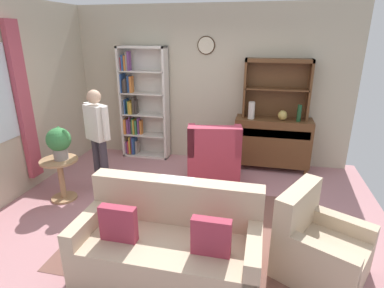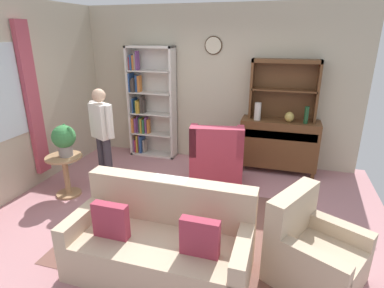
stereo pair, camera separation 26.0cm
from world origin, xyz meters
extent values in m
cube|color=#B27A7F|center=(0.00, 0.00, -0.01)|extent=(5.40, 4.60, 0.02)
cube|color=#BCB299|center=(0.00, 2.13, 1.40)|extent=(5.00, 0.06, 2.80)
cylinder|color=beige|center=(-0.07, 2.08, 2.11)|extent=(0.28, 0.03, 0.28)
torus|color=#382314|center=(-0.07, 2.08, 2.11)|extent=(0.31, 0.02, 0.31)
cube|color=#4C2D19|center=(0.76, 2.08, 1.65)|extent=(0.28, 0.03, 0.36)
cube|color=#BCB299|center=(-2.53, 0.00, 1.40)|extent=(0.06, 4.20, 2.80)
cube|color=#B24756|center=(-2.44, 0.29, 1.35)|extent=(0.08, 0.24, 2.30)
cube|color=brown|center=(0.20, -0.30, 0.00)|extent=(2.76, 2.15, 0.01)
cube|color=silver|center=(-1.64, 1.93, 1.05)|extent=(0.04, 0.30, 2.10)
cube|color=silver|center=(-0.78, 1.93, 1.05)|extent=(0.04, 0.30, 2.10)
cube|color=silver|center=(-1.21, 1.93, 2.08)|extent=(0.90, 0.30, 0.04)
cube|color=silver|center=(-1.21, 1.93, 0.02)|extent=(0.90, 0.30, 0.04)
cube|color=silver|center=(-1.21, 2.07, 1.05)|extent=(0.90, 0.01, 2.10)
cube|color=silver|center=(-1.21, 1.93, 0.44)|extent=(0.86, 0.30, 0.02)
cube|color=#723F7F|center=(-1.60, 1.91, 0.17)|extent=(0.04, 0.16, 0.24)
cube|color=#B22D33|center=(-1.56, 1.91, 0.18)|extent=(0.03, 0.21, 0.26)
cube|color=gold|center=(-1.53, 1.91, 0.22)|extent=(0.03, 0.21, 0.35)
cube|color=#723F7F|center=(-1.49, 1.91, 0.23)|extent=(0.02, 0.18, 0.35)
cube|color=#284C8C|center=(-1.45, 1.91, 0.22)|extent=(0.04, 0.23, 0.34)
cube|color=gray|center=(-1.40, 1.91, 0.17)|extent=(0.04, 0.13, 0.25)
cube|color=silver|center=(-1.21, 1.93, 0.85)|extent=(0.86, 0.30, 0.02)
cube|color=#CC7233|center=(-1.60, 1.91, 0.60)|extent=(0.04, 0.21, 0.29)
cube|color=#723F7F|center=(-1.56, 1.91, 0.60)|extent=(0.04, 0.15, 0.28)
cube|color=#723F7F|center=(-1.52, 1.91, 0.62)|extent=(0.02, 0.10, 0.33)
cube|color=#3F3833|center=(-1.49, 1.91, 0.58)|extent=(0.02, 0.11, 0.25)
cube|color=#337247|center=(-1.46, 1.91, 0.61)|extent=(0.02, 0.15, 0.31)
cube|color=gold|center=(-1.43, 1.91, 0.60)|extent=(0.03, 0.19, 0.29)
cube|color=#337247|center=(-1.39, 1.91, 0.59)|extent=(0.03, 0.16, 0.28)
cube|color=#723F7F|center=(-1.34, 1.91, 0.62)|extent=(0.03, 0.12, 0.32)
cube|color=#CC7233|center=(-1.30, 1.91, 0.59)|extent=(0.04, 0.10, 0.27)
cube|color=silver|center=(-1.21, 1.93, 1.25)|extent=(0.86, 0.30, 0.02)
cube|color=gray|center=(-1.61, 1.91, 1.00)|extent=(0.03, 0.11, 0.29)
cube|color=#284C8C|center=(-1.57, 1.91, 1.00)|extent=(0.02, 0.22, 0.28)
cube|color=#337247|center=(-1.53, 1.91, 0.98)|extent=(0.04, 0.11, 0.24)
cube|color=gold|center=(-1.49, 1.91, 0.98)|extent=(0.02, 0.24, 0.25)
cube|color=gold|center=(-1.46, 1.91, 0.97)|extent=(0.04, 0.23, 0.23)
cube|color=#3F3833|center=(-1.41, 1.91, 1.02)|extent=(0.04, 0.15, 0.33)
cube|color=#3F3833|center=(-1.37, 1.91, 0.99)|extent=(0.02, 0.12, 0.26)
cube|color=silver|center=(-1.21, 1.93, 1.66)|extent=(0.86, 0.30, 0.02)
cube|color=#284C8C|center=(-1.61, 1.91, 1.43)|extent=(0.02, 0.23, 0.34)
cube|color=#3F3833|center=(-1.58, 1.91, 1.37)|extent=(0.02, 0.20, 0.22)
cube|color=#3F3833|center=(-1.54, 1.91, 1.39)|extent=(0.04, 0.24, 0.26)
cube|color=#284C8C|center=(-1.49, 1.91, 1.42)|extent=(0.04, 0.11, 0.31)
cube|color=#CC7233|center=(-1.44, 1.91, 1.41)|extent=(0.04, 0.13, 0.30)
cube|color=#B22D33|center=(-1.61, 1.91, 1.78)|extent=(0.02, 0.11, 0.23)
cube|color=#284C8C|center=(-1.57, 1.91, 1.80)|extent=(0.03, 0.16, 0.28)
cube|color=#CC7233|center=(-1.53, 1.91, 1.80)|extent=(0.04, 0.13, 0.27)
cube|color=gray|center=(-1.49, 1.91, 1.82)|extent=(0.02, 0.16, 0.32)
cube|color=#723F7F|center=(-1.46, 1.91, 1.84)|extent=(0.03, 0.13, 0.34)
cube|color=brown|center=(1.18, 1.86, 0.51)|extent=(1.30, 0.45, 0.82)
cube|color=brown|center=(0.58, 1.69, 0.05)|extent=(0.06, 0.06, 0.10)
cube|color=brown|center=(1.78, 1.69, 0.05)|extent=(0.06, 0.06, 0.10)
cube|color=brown|center=(0.58, 2.04, 0.05)|extent=(0.06, 0.06, 0.10)
cube|color=brown|center=(1.78, 2.04, 0.05)|extent=(0.06, 0.06, 0.10)
cube|color=#492C18|center=(1.18, 1.64, 0.71)|extent=(1.20, 0.01, 0.14)
cube|color=brown|center=(0.65, 1.94, 1.42)|extent=(0.04, 0.26, 1.00)
cube|color=brown|center=(1.71, 1.94, 1.42)|extent=(0.04, 0.26, 1.00)
cube|color=brown|center=(1.18, 1.94, 1.89)|extent=(1.10, 0.26, 0.06)
cube|color=brown|center=(1.18, 1.94, 1.42)|extent=(1.06, 0.26, 0.02)
cube|color=brown|center=(1.18, 2.06, 1.42)|extent=(1.10, 0.01, 1.00)
cylinder|color=beige|center=(0.79, 1.78, 1.07)|extent=(0.11, 0.11, 0.29)
ellipsoid|color=tan|center=(1.31, 1.79, 1.01)|extent=(0.15, 0.15, 0.17)
cylinder|color=#194223|center=(1.57, 1.77, 1.06)|extent=(0.07, 0.07, 0.28)
cube|color=#C6AD8E|center=(0.15, -1.09, 0.21)|extent=(1.81, 0.86, 0.42)
cube|color=#C6AD8E|center=(0.15, -0.77, 0.66)|extent=(1.80, 0.21, 0.48)
cube|color=#C6AD8E|center=(-0.68, -1.09, 0.30)|extent=(0.15, 0.85, 0.60)
cube|color=#C6AD8E|center=(0.98, -1.10, 0.30)|extent=(0.15, 0.85, 0.60)
cube|color=#A33347|center=(-0.30, -1.21, 0.60)|extent=(0.36, 0.10, 0.36)
cube|color=#A33347|center=(0.60, -1.22, 0.60)|extent=(0.36, 0.10, 0.36)
cube|color=white|center=(0.15, -0.77, 0.90)|extent=(0.36, 0.18, 0.00)
cube|color=#C6AD8E|center=(1.65, -0.76, 0.20)|extent=(1.04, 1.03, 0.40)
cube|color=#C6AD8E|center=(1.39, -0.62, 0.64)|extent=(0.51, 0.75, 0.48)
cube|color=#C6AD8E|center=(1.51, -1.03, 0.28)|extent=(0.76, 0.49, 0.55)
cube|color=#C6AD8E|center=(1.79, -0.49, 0.28)|extent=(0.76, 0.49, 0.55)
cube|color=#A33347|center=(0.27, 1.00, 0.21)|extent=(0.90, 0.92, 0.42)
cube|color=#A33347|center=(0.32, 0.71, 0.74)|extent=(0.80, 0.33, 0.63)
cube|color=#A33347|center=(0.65, 0.80, 0.83)|extent=(0.15, 0.29, 0.44)
cube|color=#A33347|center=(-0.02, 0.69, 0.83)|extent=(0.15, 0.29, 0.44)
cylinder|color=#A87F56|center=(-1.80, 0.03, 0.61)|extent=(0.52, 0.52, 0.03)
cylinder|color=#A87F56|center=(-1.80, 0.03, 0.30)|extent=(0.08, 0.08, 0.60)
cylinder|color=#A87F56|center=(-1.80, 0.03, 0.01)|extent=(0.36, 0.36, 0.03)
cylinder|color=gray|center=(-1.77, 0.06, 0.70)|extent=(0.20, 0.20, 0.16)
sphere|color=#387F42|center=(-1.77, 0.06, 0.92)|extent=(0.33, 0.33, 0.33)
ellipsoid|color=#387F42|center=(-1.83, 0.16, 0.96)|extent=(0.10, 0.06, 0.24)
ellipsoid|color=#387F42|center=(-1.66, 0.05, 0.96)|extent=(0.10, 0.06, 0.24)
ellipsoid|color=#387F42|center=(-1.66, 0.04, 0.96)|extent=(0.10, 0.06, 0.24)
cylinder|color=#38333D|center=(-1.47, 0.49, 0.41)|extent=(0.16, 0.16, 0.82)
cylinder|color=#38333D|center=(-1.31, 0.41, 0.41)|extent=(0.16, 0.16, 0.82)
cube|color=silver|center=(-1.39, 0.45, 1.08)|extent=(0.39, 0.33, 0.52)
sphere|color=tan|center=(-1.39, 0.45, 1.46)|extent=(0.27, 0.27, 0.20)
cylinder|color=silver|center=(-1.59, 0.55, 1.11)|extent=(0.11, 0.11, 0.48)
cylinder|color=silver|center=(-1.20, 0.35, 1.11)|extent=(0.11, 0.11, 0.48)
camera|label=1|loc=(0.95, -3.56, 2.32)|focal=29.33mm
camera|label=2|loc=(1.20, -3.49, 2.32)|focal=29.33mm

